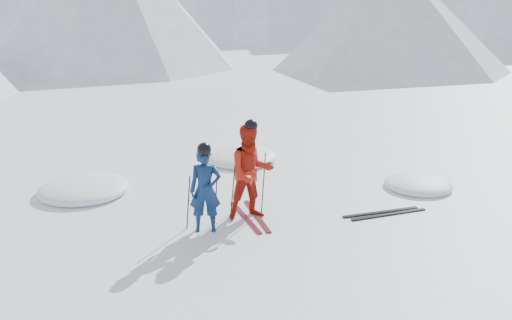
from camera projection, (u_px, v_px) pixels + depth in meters
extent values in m
plane|color=white|center=(350.00, 210.00, 11.20)|extent=(160.00, 160.00, 0.00)
cone|color=#B2BCD1|center=(391.00, 13.00, 31.82)|extent=(14.00, 14.00, 6.50)
imported|color=#0D234E|center=(205.00, 190.00, 10.02)|extent=(0.65, 0.49, 1.61)
imported|color=#AF1C0E|center=(251.00, 172.00, 10.57)|extent=(0.94, 0.75, 1.90)
cylinder|color=black|center=(188.00, 203.00, 10.15)|extent=(0.11, 0.08, 1.07)
cylinder|color=black|center=(216.00, 198.00, 10.39)|extent=(0.11, 0.07, 1.07)
cylinder|color=black|center=(233.00, 185.00, 10.82)|extent=(0.13, 0.10, 1.26)
cylinder|color=black|center=(263.00, 184.00, 10.88)|extent=(0.13, 0.09, 1.26)
cube|color=black|center=(245.00, 217.00, 10.81)|extent=(0.20, 1.70, 0.03)
cube|color=black|center=(257.00, 216.00, 10.88)|extent=(0.10, 1.70, 0.03)
cube|color=black|center=(381.00, 212.00, 11.06)|extent=(1.70, 0.14, 0.03)
cube|color=black|center=(389.00, 214.00, 10.95)|extent=(1.70, 0.20, 0.03)
ellipsoid|color=white|center=(84.00, 193.00, 12.18)|extent=(2.01, 2.01, 0.44)
ellipsoid|color=white|center=(418.00, 187.00, 12.53)|extent=(1.56, 1.56, 0.34)
ellipsoid|color=white|center=(241.00, 160.00, 14.60)|extent=(1.96, 1.96, 0.43)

